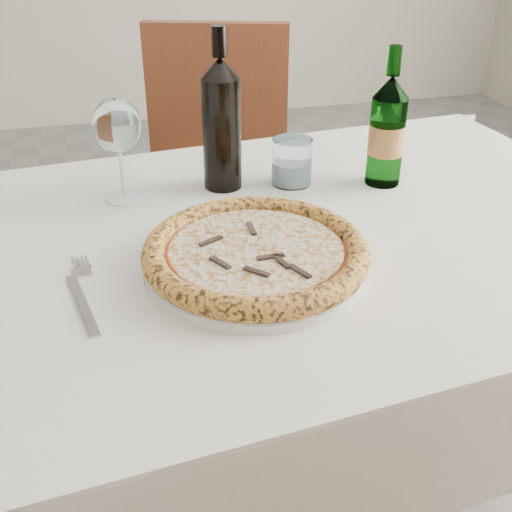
# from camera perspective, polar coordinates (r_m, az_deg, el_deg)

# --- Properties ---
(dining_table) EXTENTS (1.51, 0.99, 0.76)m
(dining_table) POSITION_cam_1_polar(r_m,az_deg,el_deg) (1.07, -1.28, -2.48)
(dining_table) COLOR brown
(dining_table) RESTS_ON floor
(chair_far) EXTENTS (0.50, 0.50, 0.93)m
(chair_far) POSITION_cam_1_polar(r_m,az_deg,el_deg) (1.83, -3.60, 7.19)
(chair_far) COLOR brown
(chair_far) RESTS_ON floor
(plate) EXTENTS (0.33, 0.33, 0.02)m
(plate) POSITION_cam_1_polar(r_m,az_deg,el_deg) (0.94, 0.00, -0.59)
(plate) COLOR silver
(plate) RESTS_ON dining_table
(pizza) EXTENTS (0.33, 0.33, 0.03)m
(pizza) POSITION_cam_1_polar(r_m,az_deg,el_deg) (0.93, -0.00, 0.34)
(pizza) COLOR tan
(pizza) RESTS_ON plate
(fork) EXTENTS (0.04, 0.22, 0.00)m
(fork) POSITION_cam_1_polar(r_m,az_deg,el_deg) (0.91, -15.21, -3.30)
(fork) COLOR #A5A5A5
(fork) RESTS_ON dining_table
(wine_glass) EXTENTS (0.08, 0.08, 0.18)m
(wine_glass) POSITION_cam_1_polar(r_m,az_deg,el_deg) (1.13, -12.26, 11.08)
(wine_glass) COLOR silver
(wine_glass) RESTS_ON dining_table
(tumbler) EXTENTS (0.08, 0.08, 0.08)m
(tumbler) POSITION_cam_1_polar(r_m,az_deg,el_deg) (1.21, 3.20, 8.12)
(tumbler) COLOR white
(tumbler) RESTS_ON dining_table
(beer_bottle) EXTENTS (0.07, 0.07, 0.25)m
(beer_bottle) POSITION_cam_1_polar(r_m,az_deg,el_deg) (1.21, 11.57, 10.82)
(beer_bottle) COLOR #37853A
(beer_bottle) RESTS_ON dining_table
(wine_bottle) EXTENTS (0.07, 0.07, 0.29)m
(wine_bottle) POSITION_cam_1_polar(r_m,az_deg,el_deg) (1.16, -3.09, 11.77)
(wine_bottle) COLOR black
(wine_bottle) RESTS_ON dining_table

